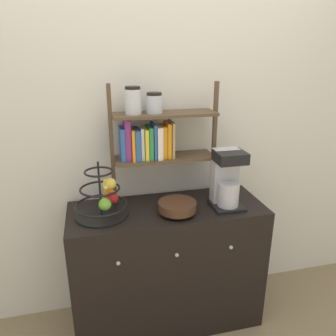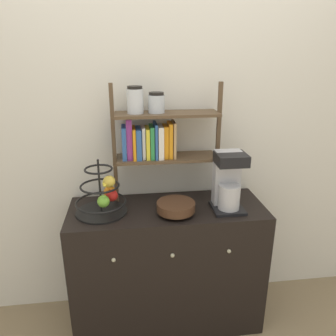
{
  "view_description": "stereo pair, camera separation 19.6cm",
  "coord_description": "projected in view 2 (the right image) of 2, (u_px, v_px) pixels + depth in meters",
  "views": [
    {
      "loc": [
        -0.43,
        -1.56,
        1.78
      ],
      "look_at": [
        0.0,
        0.23,
        1.12
      ],
      "focal_mm": 35.0,
      "sensor_mm": 36.0,
      "label": 1
    },
    {
      "loc": [
        -0.23,
        -1.6,
        1.78
      ],
      "look_at": [
        0.0,
        0.23,
        1.12
      ],
      "focal_mm": 35.0,
      "sensor_mm": 36.0,
      "label": 2
    }
  ],
  "objects": [
    {
      "name": "wall_back",
      "position": [
        162.0,
        129.0,
        2.16
      ],
      "size": [
        7.0,
        0.05,
        2.6
      ],
      "primitive_type": "cube",
      "color": "silver",
      "rests_on": "ground_plane"
    },
    {
      "name": "sideboard",
      "position": [
        167.0,
        265.0,
        2.19
      ],
      "size": [
        1.23,
        0.48,
        0.86
      ],
      "color": "black",
      "rests_on": "ground_plane"
    },
    {
      "name": "coffee_maker",
      "position": [
        228.0,
        181.0,
        1.98
      ],
      "size": [
        0.19,
        0.2,
        0.36
      ],
      "color": "black",
      "rests_on": "sideboard"
    },
    {
      "name": "fruit_stand",
      "position": [
        103.0,
        196.0,
        1.95
      ],
      "size": [
        0.31,
        0.31,
        0.34
      ],
      "color": "black",
      "rests_on": "sideboard"
    },
    {
      "name": "wooden_bowl",
      "position": [
        176.0,
        207.0,
        1.95
      ],
      "size": [
        0.23,
        0.23,
        0.08
      ],
      "color": "#422819",
      "rests_on": "sideboard"
    },
    {
      "name": "shelf_hutch",
      "position": [
        154.0,
        134.0,
        2.01
      ],
      "size": [
        0.68,
        0.2,
        0.75
      ],
      "color": "brown",
      "rests_on": "sideboard"
    }
  ]
}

